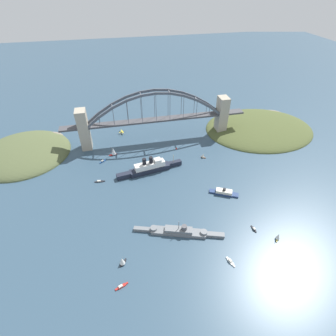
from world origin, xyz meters
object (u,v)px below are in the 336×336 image
at_px(ocean_liner, 150,168).
at_px(small_boat_5, 100,181).
at_px(harbor_arch_bridge, 156,120).
at_px(small_boat_1, 203,156).
at_px(channel_marker_buoy, 176,148).
at_px(seaplane_taxiing_near_bridge, 122,132).
at_px(small_boat_2, 122,261).
at_px(small_boat_4, 113,151).
at_px(harbor_ferry_steamer, 224,192).
at_px(small_boat_6, 254,229).
at_px(small_boat_7, 103,161).
at_px(small_boat_0, 121,286).
at_px(small_boat_3, 230,261).
at_px(naval_cruiser, 179,231).
at_px(small_boat_8, 278,236).

bearing_deg(ocean_liner, small_boat_5, 6.39).
bearing_deg(harbor_arch_bridge, ocean_liner, 73.48).
xyz_separation_m(small_boat_1, channel_marker_buoy, (29.20, -27.92, -2.19)).
xyz_separation_m(seaplane_taxiing_near_bridge, small_boat_2, (15.97, 219.63, 2.13)).
relative_size(seaplane_taxiing_near_bridge, small_boat_1, 1.45).
xyz_separation_m(small_boat_4, small_boat_5, (19.25, 52.57, -5.02)).
xyz_separation_m(harbor_ferry_steamer, small_boat_2, (116.49, 62.60, 1.86)).
bearing_deg(small_boat_4, channel_marker_buoy, 177.34).
distance_m(seaplane_taxiing_near_bridge, small_boat_2, 220.22).
distance_m(small_boat_1, small_boat_5, 135.40).
bearing_deg(small_boat_1, channel_marker_buoy, -43.71).
bearing_deg(small_boat_6, harbor_ferry_steamer, -79.89).
bearing_deg(small_boat_2, harbor_arch_bridge, -108.43).
height_order(small_boat_2, small_boat_7, small_boat_2).
height_order(small_boat_0, small_boat_3, small_boat_3).
relative_size(small_boat_2, small_boat_3, 0.84).
bearing_deg(small_boat_1, harbor_arch_bridge, -47.97).
relative_size(naval_cruiser, small_boat_4, 6.69).
distance_m(ocean_liner, small_boat_1, 74.46).
relative_size(ocean_liner, seaplane_taxiing_near_bridge, 8.24).
xyz_separation_m(ocean_liner, channel_marker_buoy, (-43.90, -41.82, -4.93)).
relative_size(small_boat_2, small_boat_8, 1.14).
relative_size(small_boat_1, small_boat_4, 0.56).
bearing_deg(small_boat_5, small_boat_6, 144.49).
bearing_deg(harbor_ferry_steamer, small_boat_0, 34.69).
bearing_deg(seaplane_taxiing_near_bridge, ocean_liner, 104.83).
relative_size(harbor_ferry_steamer, small_boat_8, 3.89).
height_order(small_boat_3, small_boat_7, small_boat_7).
distance_m(small_boat_0, small_boat_2, 20.35).
relative_size(naval_cruiser, small_boat_5, 6.89).
xyz_separation_m(small_boat_0, small_boat_1, (-118.22, -153.36, 2.58)).
height_order(harbor_arch_bridge, small_boat_6, harbor_arch_bridge).
height_order(harbor_arch_bridge, channel_marker_buoy, harbor_arch_bridge).
distance_m(small_boat_3, small_boat_6, 45.29).
bearing_deg(small_boat_6, small_boat_0, 13.07).
bearing_deg(seaplane_taxiing_near_bridge, small_boat_5, 72.26).
distance_m(small_boat_3, small_boat_4, 203.67).
xyz_separation_m(ocean_liner, small_boat_6, (-83.41, 109.61, -5.27)).
distance_m(small_boat_6, small_boat_8, 22.03).
bearing_deg(small_boat_8, small_boat_1, -79.24).
bearing_deg(small_boat_3, harbor_ferry_steamer, -108.21).
height_order(small_boat_3, small_boat_8, small_boat_8).
relative_size(small_boat_3, small_boat_6, 1.26).
distance_m(harbor_ferry_steamer, small_boat_0, 144.91).
relative_size(small_boat_0, small_boat_7, 1.21).
xyz_separation_m(ocean_liner, seaplane_taxiing_near_bridge, (26.50, -100.04, -3.95)).
bearing_deg(naval_cruiser, small_boat_8, 163.46).
bearing_deg(harbor_arch_bridge, small_boat_8, 111.75).
distance_m(harbor_arch_bridge, small_boat_1, 82.29).
bearing_deg(small_boat_4, naval_cruiser, 110.44).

